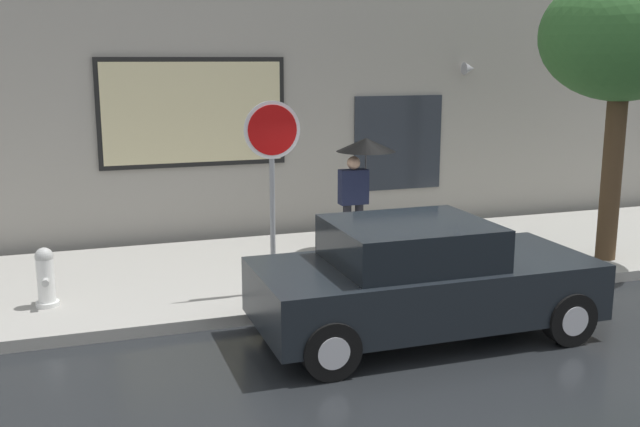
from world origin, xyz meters
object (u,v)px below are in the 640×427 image
object	(u,v)px
parked_car	(421,280)
pedestrian_with_umbrella	(362,162)
fire_hydrant	(46,278)
street_tree	(632,43)
stop_sign	(272,159)

from	to	relation	value
parked_car	pedestrian_with_umbrella	world-z (taller)	pedestrian_with_umbrella
fire_hydrant	street_tree	xyz separation A→B (m)	(8.54, -0.47, 2.99)
parked_car	stop_sign	world-z (taller)	stop_sign
fire_hydrant	stop_sign	xyz separation A→B (m)	(2.92, -0.42, 1.46)
fire_hydrant	pedestrian_with_umbrella	world-z (taller)	pedestrian_with_umbrella
parked_car	street_tree	size ratio (longest dim) A/B	0.91
parked_car	street_tree	xyz separation A→B (m)	(4.25, 1.66, 2.82)
parked_car	pedestrian_with_umbrella	distance (m)	3.60
parked_car	fire_hydrant	world-z (taller)	parked_car
fire_hydrant	street_tree	distance (m)	9.06
parked_car	stop_sign	size ratio (longest dim) A/B	1.56
pedestrian_with_umbrella	parked_car	bearing A→B (deg)	-99.91
fire_hydrant	stop_sign	bearing A→B (deg)	-8.17
fire_hydrant	pedestrian_with_umbrella	xyz separation A→B (m)	(4.88, 1.29, 1.11)
parked_car	fire_hydrant	size ratio (longest dim) A/B	5.22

